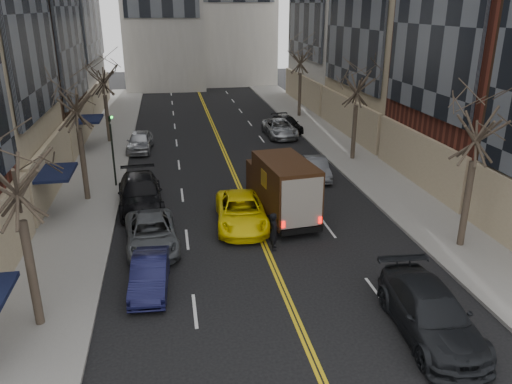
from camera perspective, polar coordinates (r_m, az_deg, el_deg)
sidewalk_left at (r=36.46m, az=-17.53°, el=3.10°), size 4.00×66.00×0.15m
sidewalk_right at (r=38.39m, az=10.17°, el=4.60°), size 4.00×66.00×0.15m
tree_lf_near at (r=16.85m, az=-26.30°, el=4.06°), size 3.20×3.20×8.41m
tree_lf_mid at (r=28.27m, az=-20.16°, el=11.58°), size 3.20×3.20×8.91m
tree_lf_far at (r=41.12m, az=-17.20°, el=13.54°), size 3.20×3.20×8.12m
tree_rt_near at (r=22.93m, az=24.39°, el=8.81°), size 3.20×3.20×8.71m
tree_rt_mid at (r=35.29m, az=11.61°, el=13.24°), size 3.20×3.20×8.32m
tree_rt_far at (r=49.43m, az=5.18°, el=16.21°), size 3.20×3.20×9.11m
traffic_signal at (r=30.74m, az=-16.14°, el=5.43°), size 0.29×0.26×4.70m
ups_truck at (r=25.60m, az=2.97°, el=0.45°), size 2.92×6.10×3.23m
observer_sedan at (r=18.06m, az=19.33°, el=-12.91°), size 2.59×5.65×1.60m
taxi at (r=24.97m, az=-1.69°, el=-2.26°), size 2.82×5.46×1.47m
pedestrian at (r=22.48m, az=2.08°, el=-4.53°), size 0.51×0.70×1.78m
parked_lf_b at (r=20.00m, az=-12.04°, el=-9.19°), size 1.57×3.97×1.28m
parked_lf_c at (r=23.24m, az=-11.86°, el=-4.67°), size 2.65×5.07×1.36m
parked_lf_d at (r=27.87m, az=-13.09°, el=-0.12°), size 2.76×5.86×1.65m
parked_lf_e at (r=39.01m, az=-13.14°, el=5.67°), size 2.08×4.51×1.49m
parked_rt_a at (r=32.19m, az=6.87°, el=2.75°), size 1.78×4.07×1.30m
parked_rt_b at (r=42.43m, az=2.74°, el=7.31°), size 2.40×5.12×1.42m
parked_rt_c at (r=44.31m, az=3.55°, el=7.77°), size 2.33×4.59×1.28m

